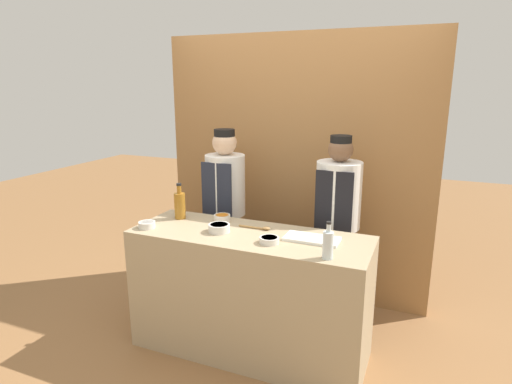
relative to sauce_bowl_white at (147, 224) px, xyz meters
name	(u,v)px	position (x,y,z in m)	size (l,w,h in m)	color
ground_plane	(250,348)	(0.75, 0.17, -0.96)	(14.00, 14.00, 0.00)	olive
cabinet_wall	(296,169)	(0.75, 1.27, 0.24)	(2.47, 0.18, 2.40)	olive
counter	(250,293)	(0.75, 0.17, -0.49)	(1.73, 0.61, 0.93)	tan
sauce_bowl_white	(147,224)	(0.00, 0.00, 0.00)	(0.12, 0.12, 0.05)	silver
sauce_bowl_orange	(222,217)	(0.44, 0.36, 0.00)	(0.13, 0.13, 0.05)	silver
sauce_bowl_red	(219,228)	(0.53, 0.13, 0.01)	(0.16, 0.16, 0.06)	silver
sauce_bowl_green	(269,240)	(0.95, 0.06, 0.00)	(0.13, 0.13, 0.04)	silver
cutting_board	(312,239)	(1.20, 0.22, -0.02)	(0.37, 0.18, 0.02)	white
bottle_amber	(180,205)	(0.10, 0.29, 0.09)	(0.09, 0.09, 0.28)	#9E661E
bottle_clear	(328,244)	(1.37, -0.05, 0.07)	(0.07, 0.07, 0.24)	silver
wooden_spoon	(259,228)	(0.78, 0.29, -0.01)	(0.25, 0.04, 0.03)	#B2844C
chef_left	(226,212)	(0.26, 0.79, -0.09)	(0.35, 0.35, 1.59)	#28282D
chef_right	(337,227)	(1.25, 0.79, -0.10)	(0.36, 0.36, 1.59)	#28282D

